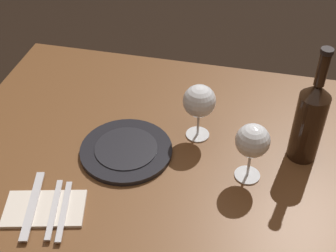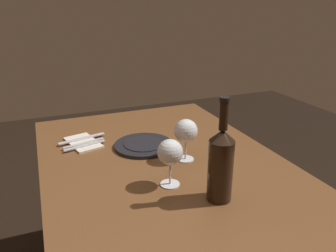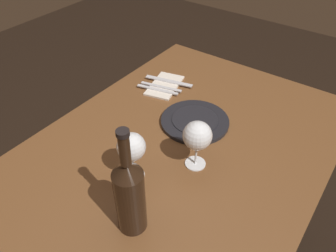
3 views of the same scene
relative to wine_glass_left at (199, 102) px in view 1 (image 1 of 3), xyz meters
The scene contains 9 objects.
dining_table 0.22m from the wine_glass_left, 80.12° to the left, with size 1.30×0.90×0.74m.
wine_glass_left is the anchor object (origin of this frame).
wine_glass_right 0.20m from the wine_glass_left, 140.16° to the left, with size 0.09×0.09×0.16m.
wine_bottle 0.29m from the wine_glass_left, behind, with size 0.08×0.08×0.33m.
dinner_plate 0.24m from the wine_glass_left, 32.67° to the left, with size 0.25×0.25×0.02m.
folded_napkin 0.48m from the wine_glass_left, 48.40° to the left, with size 0.21×0.15×0.01m.
fork_inner 0.46m from the wine_glass_left, 50.79° to the left, with size 0.06×0.18×0.00m.
fork_outer 0.44m from the wine_glass_left, 53.36° to the left, with size 0.06×0.18×0.00m.
table_knife 0.50m from the wine_glass_left, 45.74° to the left, with size 0.07×0.21×0.00m.
Camera 1 is at (-0.15, 0.90, 1.62)m, focal length 49.95 mm.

